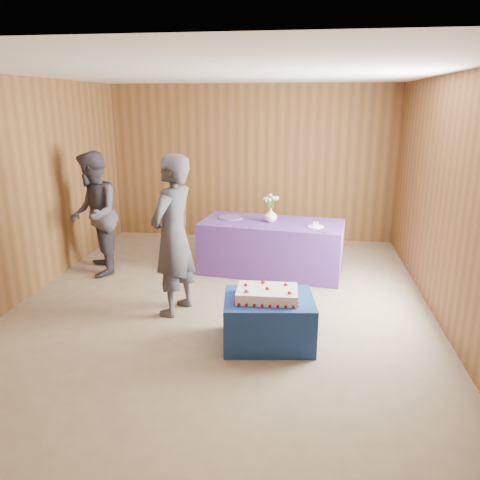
% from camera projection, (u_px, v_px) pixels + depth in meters
% --- Properties ---
extents(ground, '(6.00, 6.00, 0.00)m').
position_uv_depth(ground, '(223.00, 304.00, 5.78)').
color(ground, gray).
rests_on(ground, ground).
extents(room_shell, '(5.04, 6.04, 2.72)m').
position_uv_depth(room_shell, '(221.00, 157.00, 5.27)').
color(room_shell, brown).
rests_on(room_shell, ground).
extents(cake_table, '(0.98, 0.81, 0.50)m').
position_uv_depth(cake_table, '(269.00, 320.00, 4.78)').
color(cake_table, navy).
rests_on(cake_table, ground).
extents(serving_table, '(2.10, 1.15, 0.75)m').
position_uv_depth(serving_table, '(272.00, 247.00, 6.77)').
color(serving_table, '#553186').
rests_on(serving_table, ground).
extents(sheet_cake, '(0.65, 0.45, 0.15)m').
position_uv_depth(sheet_cake, '(267.00, 294.00, 4.67)').
color(sheet_cake, silver).
rests_on(sheet_cake, cake_table).
extents(vase, '(0.25, 0.25, 0.19)m').
position_uv_depth(vase, '(271.00, 215.00, 6.66)').
color(vase, silver).
rests_on(vase, serving_table).
extents(flower_spray, '(0.22, 0.22, 0.17)m').
position_uv_depth(flower_spray, '(271.00, 198.00, 6.59)').
color(flower_spray, '#346729').
rests_on(flower_spray, vase).
extents(platter, '(0.47, 0.47, 0.02)m').
position_uv_depth(platter, '(231.00, 218.00, 6.88)').
color(platter, '#644D9B').
rests_on(platter, serving_table).
extents(plate, '(0.27, 0.27, 0.01)m').
position_uv_depth(plate, '(316.00, 226.00, 6.40)').
color(plate, white).
rests_on(plate, serving_table).
extents(cake_slice, '(0.07, 0.06, 0.08)m').
position_uv_depth(cake_slice, '(316.00, 224.00, 6.39)').
color(cake_slice, silver).
rests_on(cake_slice, plate).
extents(knife, '(0.23, 0.15, 0.00)m').
position_uv_depth(knife, '(318.00, 231.00, 6.18)').
color(knife, silver).
rests_on(knife, serving_table).
extents(guest_left, '(0.63, 0.78, 1.86)m').
position_uv_depth(guest_left, '(173.00, 236.00, 5.31)').
color(guest_left, '#373841').
rests_on(guest_left, ground).
extents(guest_right, '(0.96, 1.05, 1.76)m').
position_uv_depth(guest_right, '(94.00, 214.00, 6.56)').
color(guest_right, '#363540').
rests_on(guest_right, ground).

